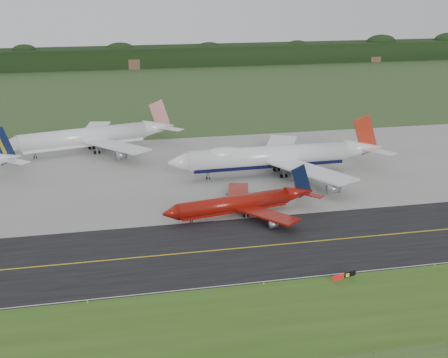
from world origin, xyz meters
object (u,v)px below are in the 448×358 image
jet_red_737 (242,203)px  taxiway_sign (344,276)px  jet_ba_747 (276,156)px  jet_star_tail (93,137)px

jet_red_737 → taxiway_sign: (10.24, -37.38, -1.67)m
jet_ba_747 → jet_star_tail: 61.85m
jet_ba_747 → taxiway_sign: 66.15m
jet_ba_747 → taxiway_sign: jet_ba_747 is taller
jet_ba_747 → jet_red_737: bearing=-120.8°
jet_star_tail → jet_ba_747: bearing=-35.6°
jet_ba_747 → jet_red_737: jet_ba_747 is taller
jet_ba_747 → jet_red_737: size_ratio=1.64×
jet_ba_747 → jet_star_tail: size_ratio=1.14×
jet_star_tail → taxiway_sign: size_ratio=10.92×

